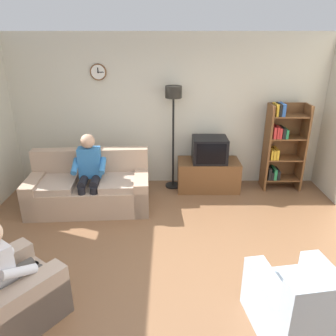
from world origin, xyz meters
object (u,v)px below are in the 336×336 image
Objects in this scene: person_on_couch at (88,170)px; floor_lamp at (172,110)px; armchair_near_window at (4,298)px; bookshelf at (280,146)px; person_in_left_armchair at (6,266)px; tv_stand at (207,175)px; tv at (208,150)px; armchair_near_bookshelf at (302,308)px; couch at (89,189)px.

floor_lamp is at bearing 34.28° from person_on_couch.
person_on_couch is (0.34, 2.22, 0.41)m from armchair_near_window.
bookshelf is 4.65m from person_in_left_armchair.
tv_stand is 2.15m from person_on_couch.
tv reaches higher than tv_stand.
armchair_near_bookshelf is at bearing -80.96° from tv.
armchair_near_window is at bearing -117.90° from floor_lamp.
person_on_couch reaches higher than tv_stand.
floor_lamp is at bearing 62.34° from person_in_left_armchair.
armchair_near_window is at bearing -139.21° from bookshelf.
bookshelf reaches higher than tv.
bookshelf is 3.36m from person_on_couch.
tv reaches higher than armchair_near_window.
couch and armchair_near_bookshelf have the same top height.
person_in_left_armchair is at bearing -97.51° from person_on_couch.
armchair_near_bookshelf is (2.79, -0.14, 0.00)m from armchair_near_window.
floor_lamp is (-0.64, 0.12, 0.68)m from tv.
tv is at bearing 52.58° from person_in_left_armchair.
bookshelf is 0.85× the size of floor_lamp.
armchair_near_window is at bearing -127.20° from person_in_left_armchair.
armchair_near_bookshelf is at bearing -4.32° from person_in_left_armchair.
floor_lamp reaches higher than tv_stand.
floor_lamp is at bearing 169.09° from tv.
floor_lamp is (-1.93, 0.03, 0.65)m from bookshelf.
bookshelf is at bearing 4.28° from tv.
person_in_left_armchair is (-2.24, -2.95, 0.33)m from tv_stand.
floor_lamp is 1.65× the size of person_in_left_armchair.
floor_lamp reaches higher than person_in_left_armchair.
armchair_near_bookshelf is at bearing -70.71° from floor_lamp.
floor_lamp is at bearing 62.10° from armchair_near_window.
person_in_left_armchair reaches higher than tv.
bookshelf is at bearing 40.79° from armchair_near_window.
tv is (2.00, 0.66, 0.45)m from couch.
floor_lamp is at bearing 171.21° from tv_stand.
bookshelf reaches higher than person_in_left_armchair.
armchair_near_bookshelf is (0.50, -3.13, -0.48)m from tv.
tv_stand is 1.11× the size of armchair_near_bookshelf.
couch reaches higher than tv_stand.
person_on_couch is at bearing 136.11° from armchair_near_bookshelf.
couch is 1.24× the size of bookshelf.
person_on_couch reaches higher than tv.
bookshelf reaches higher than armchair_near_window.
person_in_left_armchair is (0.05, 0.07, 0.32)m from armchair_near_window.
armchair_near_bookshelf is at bearing -44.63° from couch.
bookshelf is (3.29, 0.76, 0.49)m from couch.
armchair_near_window is 2.29m from person_on_couch.
bookshelf is 3.36m from armchair_near_bookshelf.
bookshelf is at bearing 14.98° from person_on_couch.
person_in_left_armchair is at bearing -117.66° from floor_lamp.
person_in_left_armchair is (-1.60, -3.05, -0.85)m from floor_lamp.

